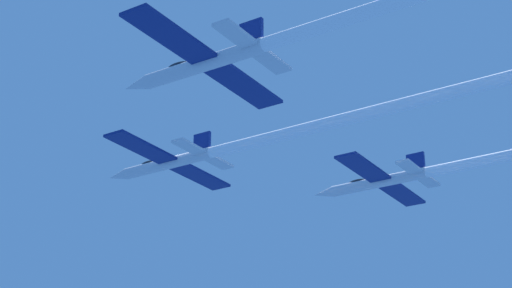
# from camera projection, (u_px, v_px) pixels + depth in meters

# --- Properties ---
(jet_lead) EXTENTS (17.52, 69.71, 2.90)m
(jet_lead) POSITION_uv_depth(u_px,v_px,m) (367.00, 113.00, 72.83)
(jet_lead) COLOR silver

